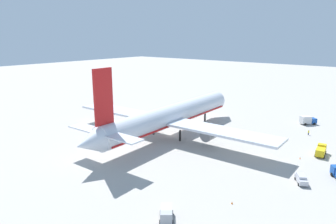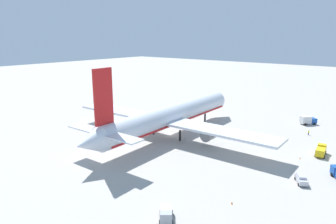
# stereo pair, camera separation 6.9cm
# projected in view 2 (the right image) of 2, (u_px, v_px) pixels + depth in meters

# --- Properties ---
(ground_plane) EXTENTS (600.00, 600.00, 0.00)m
(ground_plane) POSITION_uv_depth(u_px,v_px,m) (172.00, 135.00, 104.44)
(ground_plane) COLOR #ADA8A0
(airliner) EXTENTS (75.58, 75.72, 25.14)m
(airliner) POSITION_uv_depth(u_px,v_px,m) (170.00, 116.00, 101.82)
(airliner) COLOR silver
(airliner) RESTS_ON ground
(service_truck_0) EXTENTS (6.17, 3.02, 2.70)m
(service_truck_0) POSITION_uv_depth(u_px,v_px,m) (321.00, 151.00, 86.46)
(service_truck_0) COLOR yellow
(service_truck_0) RESTS_ON ground
(service_truck_2) EXTENTS (5.20, 4.76, 2.46)m
(service_truck_2) POSITION_uv_depth(u_px,v_px,m) (166.00, 213.00, 56.03)
(service_truck_2) COLOR #999EA5
(service_truck_2) RESTS_ON ground
(service_truck_5) EXTENTS (6.11, 5.82, 3.24)m
(service_truck_5) POSITION_uv_depth(u_px,v_px,m) (307.00, 120.00, 116.90)
(service_truck_5) COLOR #194CA5
(service_truck_5) RESTS_ON ground
(service_van) EXTENTS (4.92, 3.93, 1.97)m
(service_van) POSITION_uv_depth(u_px,v_px,m) (301.00, 179.00, 70.19)
(service_van) COLOR silver
(service_van) RESTS_ON ground
(baggage_cart_0) EXTENTS (2.67, 3.10, 0.40)m
(baggage_cart_0) POSITION_uv_depth(u_px,v_px,m) (218.00, 106.00, 146.63)
(baggage_cart_0) COLOR #595B60
(baggage_cart_0) RESTS_ON ground
(ground_worker_2) EXTENTS (0.57, 0.57, 1.71)m
(ground_worker_2) POSITION_uv_depth(u_px,v_px,m) (309.00, 133.00, 104.39)
(ground_worker_2) COLOR navy
(ground_worker_2) RESTS_ON ground
(traffic_cone_0) EXTENTS (0.36, 0.36, 0.55)m
(traffic_cone_0) POSITION_uv_depth(u_px,v_px,m) (300.00, 158.00, 84.13)
(traffic_cone_0) COLOR orange
(traffic_cone_0) RESTS_ON ground
(traffic_cone_1) EXTENTS (0.36, 0.36, 0.55)m
(traffic_cone_1) POSITION_uv_depth(u_px,v_px,m) (232.00, 203.00, 61.51)
(traffic_cone_1) COLOR orange
(traffic_cone_1) RESTS_ON ground
(traffic_cone_2) EXTENTS (0.36, 0.36, 0.55)m
(traffic_cone_2) POSITION_uv_depth(u_px,v_px,m) (188.00, 103.00, 152.75)
(traffic_cone_2) COLOR orange
(traffic_cone_2) RESTS_ON ground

